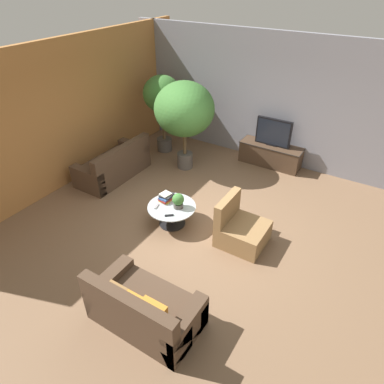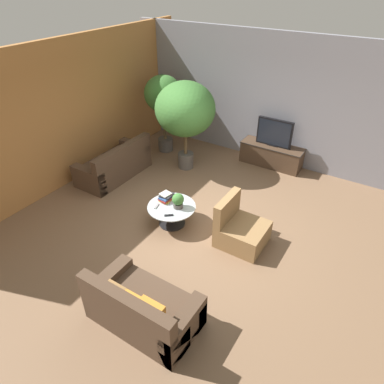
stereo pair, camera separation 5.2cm
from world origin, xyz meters
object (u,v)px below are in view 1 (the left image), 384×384
at_px(media_console, 270,154).
at_px(couch_by_wall, 114,166).
at_px(television, 274,133).
at_px(potted_plant_tabletop, 178,201).
at_px(coffee_table, 172,212).
at_px(couch_near_entry, 144,309).
at_px(armchair_wicker, 240,229).
at_px(potted_palm_corner, 184,110).
at_px(potted_palm_tall, 162,97).

xyz_separation_m(media_console, couch_by_wall, (-2.85, -2.45, 0.01)).
height_order(television, potted_plant_tabletop, television).
distance_m(coffee_table, potted_plant_tabletop, 0.31).
relative_size(couch_near_entry, armchair_wicker, 1.73).
bearing_deg(media_console, potted_palm_corner, -144.45).
height_order(coffee_table, armchair_wicker, armchair_wicker).
relative_size(television, armchair_wicker, 0.98).
distance_m(media_console, couch_by_wall, 3.76).
distance_m(couch_near_entry, potted_palm_corner, 4.55).
distance_m(couch_by_wall, potted_palm_tall, 2.08).
xyz_separation_m(couch_near_entry, potted_plant_tabletop, (-0.80, 2.03, 0.28)).
relative_size(television, potted_palm_corner, 0.40).
bearing_deg(potted_plant_tabletop, armchair_wicker, 8.71).
height_order(couch_near_entry, potted_palm_tall, potted_palm_tall).
bearing_deg(couch_near_entry, potted_plant_tabletop, -68.60).
bearing_deg(armchair_wicker, potted_palm_corner, 52.57).
height_order(couch_by_wall, potted_palm_tall, potted_palm_tall).
relative_size(coffee_table, potted_palm_tall, 0.46).
bearing_deg(armchair_wicker, media_console, 11.16).
distance_m(couch_by_wall, potted_plant_tabletop, 2.38).
height_order(media_console, couch_by_wall, couch_by_wall).
height_order(media_console, potted_palm_corner, potted_palm_corner).
relative_size(couch_by_wall, couch_near_entry, 1.17).
relative_size(media_console, potted_plant_tabletop, 5.14).
xyz_separation_m(coffee_table, armchair_wicker, (1.31, 0.22, -0.01)).
distance_m(potted_palm_corner, potted_plant_tabletop, 2.40).
distance_m(coffee_table, potted_palm_tall, 3.34).
relative_size(coffee_table, potted_palm_corner, 0.43).
relative_size(couch_near_entry, potted_palm_corner, 0.71).
xyz_separation_m(couch_by_wall, potted_plant_tabletop, (2.25, -0.70, 0.28)).
height_order(potted_palm_corner, potted_plant_tabletop, potted_palm_corner).
relative_size(armchair_wicker, potted_plant_tabletop, 2.93).
relative_size(potted_palm_tall, potted_plant_tabletop, 6.70).
height_order(couch_by_wall, potted_palm_corner, potted_palm_corner).
relative_size(coffee_table, potted_plant_tabletop, 3.08).
bearing_deg(potted_palm_corner, couch_near_entry, -64.38).
bearing_deg(couch_by_wall, television, 130.63).
relative_size(potted_palm_corner, potted_plant_tabletop, 7.10).
distance_m(media_console, potted_palm_tall, 3.00).
height_order(potted_palm_tall, potted_palm_corner, potted_palm_corner).
height_order(media_console, couch_near_entry, couch_near_entry).
bearing_deg(couch_by_wall, media_console, 130.65).
bearing_deg(couch_near_entry, couch_by_wall, -41.88).
bearing_deg(television, potted_palm_tall, -164.73).
relative_size(couch_by_wall, potted_palm_corner, 0.84).
height_order(coffee_table, couch_by_wall, couch_by_wall).
relative_size(television, couch_near_entry, 0.57).
bearing_deg(coffee_table, television, 77.24).
height_order(couch_near_entry, armchair_wicker, armchair_wicker).
relative_size(media_console, couch_near_entry, 1.01).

